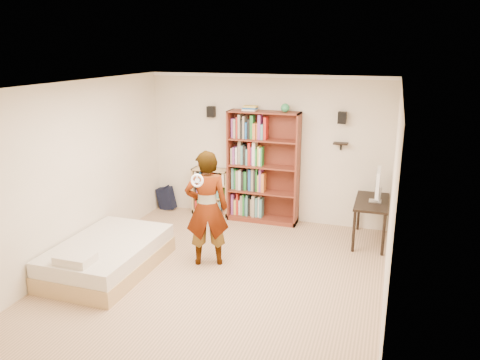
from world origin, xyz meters
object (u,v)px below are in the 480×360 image
(tall_bookshelf, at_px, (263,168))
(person, at_px, (207,208))
(daybed, at_px, (108,252))
(computer_desk, at_px, (370,221))
(low_bookshelf, at_px, (211,192))

(tall_bookshelf, height_order, person, tall_bookshelf)
(tall_bookshelf, height_order, daybed, tall_bookshelf)
(tall_bookshelf, xyz_separation_m, computer_desk, (1.97, -0.39, -0.67))
(low_bookshelf, distance_m, person, 2.21)
(tall_bookshelf, xyz_separation_m, low_bookshelf, (-1.05, 0.05, -0.58))
(tall_bookshelf, relative_size, computer_desk, 1.95)
(computer_desk, relative_size, person, 0.61)
(daybed, xyz_separation_m, person, (1.29, 0.68, 0.59))
(tall_bookshelf, xyz_separation_m, person, (-0.31, -1.99, -0.16))
(computer_desk, distance_m, person, 2.83)
(daybed, bearing_deg, person, 27.62)
(tall_bookshelf, relative_size, low_bookshelf, 2.27)
(low_bookshelf, height_order, person, person)
(low_bookshelf, xyz_separation_m, daybed, (-0.55, -2.72, -0.17))
(person, bearing_deg, low_bookshelf, -92.47)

